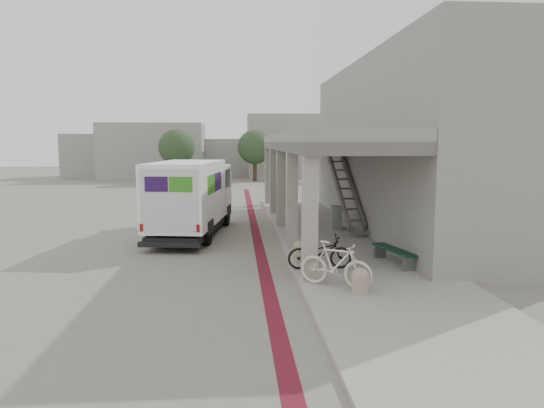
{
  "coord_description": "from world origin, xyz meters",
  "views": [
    {
      "loc": [
        0.22,
        -15.68,
        3.67
      ],
      "look_at": [
        1.42,
        0.41,
        1.6
      ],
      "focal_mm": 32.0,
      "sensor_mm": 36.0,
      "label": 1
    }
  ],
  "objects": [
    {
      "name": "tree_mid",
      "position": [
        2.0,
        30.0,
        3.18
      ],
      "size": [
        3.2,
        3.2,
        4.8
      ],
      "color": "#38281C",
      "rests_on": "ground"
    },
    {
      "name": "tree_right",
      "position": [
        10.0,
        29.0,
        3.18
      ],
      "size": [
        3.2,
        3.2,
        4.8
      ],
      "color": "#38281C",
      "rests_on": "ground"
    },
    {
      "name": "bollard_near",
      "position": [
        3.12,
        -4.8,
        0.43
      ],
      "size": [
        0.41,
        0.41,
        0.62
      ],
      "color": "gray",
      "rests_on": "sidewalk"
    },
    {
      "name": "sidewalk",
      "position": [
        4.0,
        0.0,
        0.06
      ],
      "size": [
        4.4,
        28.0,
        0.12
      ],
      "primitive_type": "cube",
      "color": "gray",
      "rests_on": "ground"
    },
    {
      "name": "ground",
      "position": [
        0.0,
        0.0,
        0.0
      ],
      "size": [
        120.0,
        120.0,
        0.0
      ],
      "primitive_type": "plane",
      "color": "slate",
      "rests_on": "ground"
    },
    {
      "name": "fedex_truck",
      "position": [
        -1.52,
        3.42,
        1.56
      ],
      "size": [
        3.05,
        7.11,
        2.94
      ],
      "rotation": [
        0.0,
        0.0,
        -0.14
      ],
      "color": "black",
      "rests_on": "ground"
    },
    {
      "name": "bike_lane_stripe",
      "position": [
        1.0,
        2.0,
        0.01
      ],
      "size": [
        0.35,
        40.0,
        0.01
      ],
      "primitive_type": "cube",
      "color": "maroon",
      "rests_on": "ground"
    },
    {
      "name": "distant_backdrop",
      "position": [
        -2.84,
        35.89,
        2.7
      ],
      "size": [
        28.0,
        10.0,
        6.5
      ],
      "color": "gray",
      "rests_on": "ground"
    },
    {
      "name": "bench",
      "position": [
        4.81,
        -2.13,
        0.44
      ],
      "size": [
        0.85,
        1.95,
        0.45
      ],
      "rotation": [
        0.0,
        0.0,
        0.24
      ],
      "color": "slate",
      "rests_on": "sidewalk"
    },
    {
      "name": "utility_cabinet",
      "position": [
        4.3,
        3.76,
        0.58
      ],
      "size": [
        0.43,
        0.56,
        0.93
      ],
      "primitive_type": "cube",
      "rotation": [
        0.0,
        0.0,
        -0.02
      ],
      "color": "gray",
      "rests_on": "sidewalk"
    },
    {
      "name": "bicycle_black",
      "position": [
        2.55,
        -2.5,
        0.59
      ],
      "size": [
        1.81,
        0.64,
        0.95
      ],
      "primitive_type": "imported",
      "rotation": [
        0.0,
        0.0,
        1.58
      ],
      "color": "black",
      "rests_on": "sidewalk"
    },
    {
      "name": "bollard_far",
      "position": [
        2.1,
        -1.67,
        0.45
      ],
      "size": [
        0.43,
        0.43,
        0.65
      ],
      "color": "gray",
      "rests_on": "sidewalk"
    },
    {
      "name": "bicycle_cream",
      "position": [
        2.64,
        -4.23,
        0.69
      ],
      "size": [
        1.88,
        1.45,
        1.13
      ],
      "primitive_type": "imported",
      "rotation": [
        0.0,
        0.0,
        1.01
      ],
      "color": "beige",
      "rests_on": "sidewalk"
    },
    {
      "name": "transit_building",
      "position": [
        6.83,
        4.5,
        3.4
      ],
      "size": [
        7.6,
        17.0,
        7.0
      ],
      "color": "gray",
      "rests_on": "ground"
    },
    {
      "name": "tree_left",
      "position": [
        -5.0,
        28.0,
        3.18
      ],
      "size": [
        3.2,
        3.2,
        4.8
      ],
      "color": "#38281C",
      "rests_on": "ground"
    }
  ]
}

